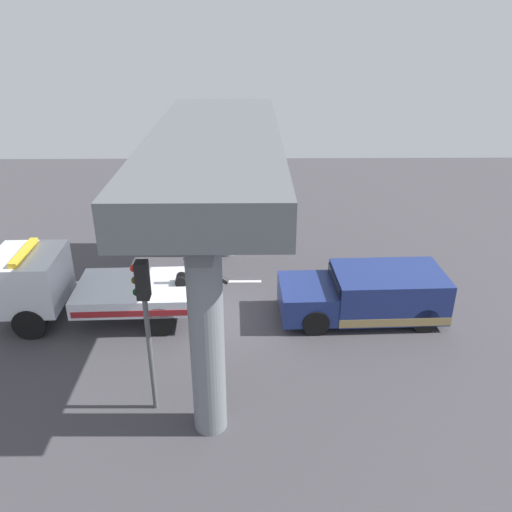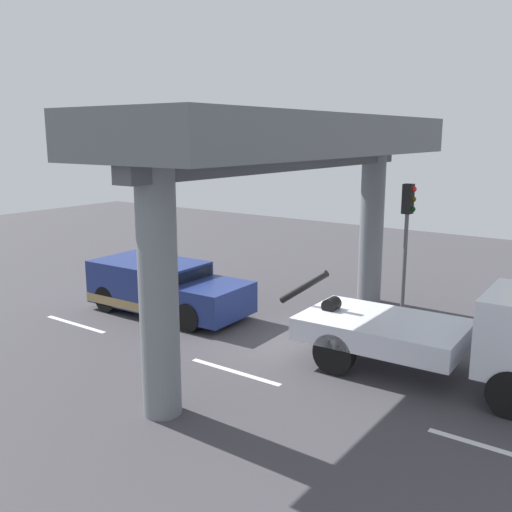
# 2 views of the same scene
# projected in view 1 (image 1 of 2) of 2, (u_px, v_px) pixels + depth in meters

# --- Properties ---
(ground_plane) EXTENTS (60.00, 40.00, 0.10)m
(ground_plane) POSITION_uv_depth(u_px,v_px,m) (223.00, 318.00, 16.92)
(ground_plane) COLOR #423F44
(lane_stripe_west) EXTENTS (2.60, 0.16, 0.01)m
(lane_stripe_west) POSITION_uv_depth(u_px,v_px,m) (388.00, 281.00, 19.14)
(lane_stripe_west) COLOR silver
(lane_stripe_west) RESTS_ON ground
(lane_stripe_mid) EXTENTS (2.60, 0.16, 0.01)m
(lane_stripe_mid) POSITION_uv_depth(u_px,v_px,m) (226.00, 281.00, 19.08)
(lane_stripe_mid) COLOR silver
(lane_stripe_mid) RESTS_ON ground
(lane_stripe_east) EXTENTS (2.60, 0.16, 0.01)m
(lane_stripe_east) POSITION_uv_depth(u_px,v_px,m) (63.00, 282.00, 19.02)
(lane_stripe_east) COLOR silver
(lane_stripe_east) RESTS_ON ground
(tow_truck_white) EXTENTS (7.29, 2.59, 2.46)m
(tow_truck_white) POSITION_uv_depth(u_px,v_px,m) (76.00, 285.00, 16.31)
(tow_truck_white) COLOR silver
(tow_truck_white) RESTS_ON ground
(towed_van_green) EXTENTS (5.26, 2.36, 1.58)m
(towed_van_green) POSITION_uv_depth(u_px,v_px,m) (369.00, 295.00, 16.62)
(towed_van_green) COLOR navy
(towed_van_green) RESTS_ON ground
(overpass_structure) EXTENTS (3.60, 11.77, 6.01)m
(overpass_structure) POSITION_uv_depth(u_px,v_px,m) (216.00, 163.00, 14.70)
(overpass_structure) COLOR slate
(overpass_structure) RESTS_ON ground
(traffic_light_near) EXTENTS (0.39, 0.32, 4.07)m
(traffic_light_near) POSITION_uv_depth(u_px,v_px,m) (144.00, 305.00, 11.77)
(traffic_light_near) COLOR #515456
(traffic_light_near) RESTS_ON ground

